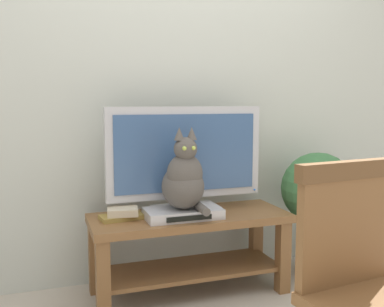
{
  "coord_description": "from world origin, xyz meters",
  "views": [
    {
      "loc": [
        -0.79,
        -1.78,
        1.12
      ],
      "look_at": [
        -0.0,
        0.51,
        0.83
      ],
      "focal_mm": 41.23,
      "sensor_mm": 36.0,
      "label": 1
    }
  ],
  "objects_px": {
    "tv_stand": "(189,238)",
    "wooden_chair": "(374,283)",
    "book_stack": "(122,214)",
    "cat": "(184,179)",
    "potted_plant": "(317,196)",
    "tv": "(185,157)",
    "media_box": "(183,213)"
  },
  "relations": [
    {
      "from": "tv_stand",
      "to": "wooden_chair",
      "type": "relative_size",
      "value": 1.24
    },
    {
      "from": "tv_stand",
      "to": "book_stack",
      "type": "distance_m",
      "value": 0.42
    },
    {
      "from": "cat",
      "to": "potted_plant",
      "type": "bearing_deg",
      "value": 4.39
    },
    {
      "from": "tv",
      "to": "book_stack",
      "type": "relative_size",
      "value": 3.71
    },
    {
      "from": "cat",
      "to": "wooden_chair",
      "type": "xyz_separation_m",
      "value": [
        0.24,
        -1.2,
        -0.14
      ]
    },
    {
      "from": "tv_stand",
      "to": "book_stack",
      "type": "relative_size",
      "value": 4.54
    },
    {
      "from": "book_stack",
      "to": "potted_plant",
      "type": "distance_m",
      "value": 1.24
    },
    {
      "from": "tv_stand",
      "to": "potted_plant",
      "type": "relative_size",
      "value": 1.43
    },
    {
      "from": "tv",
      "to": "tv_stand",
      "type": "bearing_deg",
      "value": -90.02
    },
    {
      "from": "potted_plant",
      "to": "media_box",
      "type": "bearing_deg",
      "value": -176.57
    },
    {
      "from": "tv_stand",
      "to": "cat",
      "type": "relative_size",
      "value": 2.5
    },
    {
      "from": "tv_stand",
      "to": "cat",
      "type": "bearing_deg",
      "value": -126.07
    },
    {
      "from": "media_box",
      "to": "book_stack",
      "type": "xyz_separation_m",
      "value": [
        -0.32,
        0.08,
        0.0
      ]
    },
    {
      "from": "media_box",
      "to": "wooden_chair",
      "type": "bearing_deg",
      "value": -78.65
    },
    {
      "from": "tv_stand",
      "to": "media_box",
      "type": "height_order",
      "value": "media_box"
    },
    {
      "from": "tv",
      "to": "media_box",
      "type": "distance_m",
      "value": 0.33
    },
    {
      "from": "tv",
      "to": "media_box",
      "type": "relative_size",
      "value": 2.21
    },
    {
      "from": "tv",
      "to": "potted_plant",
      "type": "distance_m",
      "value": 0.91
    },
    {
      "from": "tv_stand",
      "to": "cat",
      "type": "height_order",
      "value": "cat"
    },
    {
      "from": "media_box",
      "to": "wooden_chair",
      "type": "xyz_separation_m",
      "value": [
        0.24,
        -1.21,
        0.05
      ]
    },
    {
      "from": "wooden_chair",
      "to": "potted_plant",
      "type": "height_order",
      "value": "wooden_chair"
    },
    {
      "from": "media_box",
      "to": "book_stack",
      "type": "relative_size",
      "value": 1.68
    },
    {
      "from": "book_stack",
      "to": "potted_plant",
      "type": "relative_size",
      "value": 0.32
    },
    {
      "from": "tv",
      "to": "cat",
      "type": "relative_size",
      "value": 2.04
    },
    {
      "from": "tv_stand",
      "to": "book_stack",
      "type": "xyz_separation_m",
      "value": [
        -0.38,
        0.02,
        0.17
      ]
    },
    {
      "from": "tv",
      "to": "wooden_chair",
      "type": "xyz_separation_m",
      "value": [
        0.19,
        -1.36,
        -0.24
      ]
    },
    {
      "from": "book_stack",
      "to": "potted_plant",
      "type": "bearing_deg",
      "value": -1.31
    },
    {
      "from": "tv",
      "to": "wooden_chair",
      "type": "distance_m",
      "value": 1.39
    },
    {
      "from": "tv",
      "to": "cat",
      "type": "distance_m",
      "value": 0.2
    },
    {
      "from": "cat",
      "to": "book_stack",
      "type": "distance_m",
      "value": 0.39
    },
    {
      "from": "media_box",
      "to": "potted_plant",
      "type": "relative_size",
      "value": 0.53
    },
    {
      "from": "cat",
      "to": "wooden_chair",
      "type": "bearing_deg",
      "value": -78.56
    }
  ]
}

